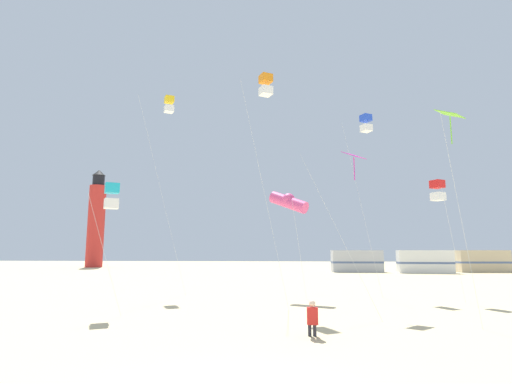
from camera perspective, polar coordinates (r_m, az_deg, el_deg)
kite_flyer_standing at (r=13.18m, az=8.10°, el=-17.44°), size 0.34×0.51×1.16m
kite_box_orange at (r=22.15m, az=1.41°, el=15.05°), size 2.38×1.69×12.13m
kite_box_gold at (r=29.25m, az=-12.38°, el=12.13°), size 3.44×2.35×13.50m
kite_tube_rainbow at (r=23.26m, az=4.70°, el=-1.38°), size 2.46×1.97×6.25m
kite_box_scarlet at (r=24.34m, az=24.63°, el=0.19°), size 1.41×1.41×6.61m
kite_box_cyan at (r=18.96m, az=-20.01°, el=-0.56°), size 1.58×1.38×5.71m
kite_diamond_lime at (r=17.33m, az=26.15°, el=9.12°), size 1.22×1.22×8.17m
kite_box_blue at (r=27.65m, az=15.51°, el=9.44°), size 2.02×2.02×11.65m
kite_diamond_magenta at (r=19.35m, az=13.74°, el=4.39°), size 3.17×3.17×7.40m
lighthouse_distant at (r=73.81m, az=-21.97°, el=-3.88°), size 2.80×2.80×16.80m
rv_van_silver at (r=53.97m, az=14.26°, el=-9.61°), size 6.51×2.54×2.80m
rv_van_white at (r=54.17m, az=23.06°, el=-9.20°), size 6.59×2.81×2.80m
rv_van_tan at (r=59.73m, az=29.68°, el=-8.64°), size 6.58×2.77×2.80m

